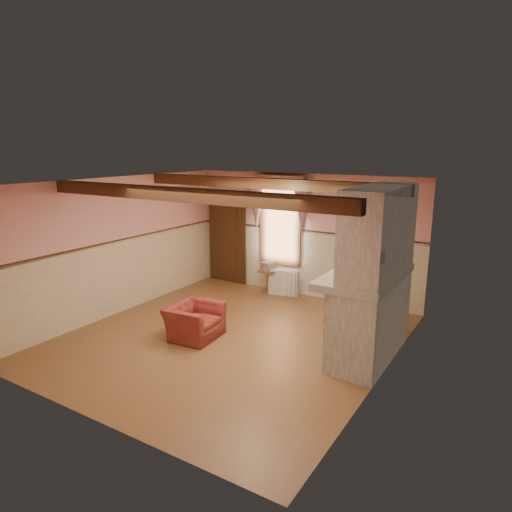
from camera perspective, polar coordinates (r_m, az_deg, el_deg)
The scene contains 26 objects.
floor at distance 8.42m, azimuth -3.27°, elevation -10.19°, with size 5.50×6.00×0.01m, color brown.
ceiling at distance 7.73m, azimuth -3.55°, elevation 9.18°, with size 5.50×6.00×0.01m, color silver.
wall_back at distance 10.49m, azimuth 6.02°, elevation 2.57°, with size 5.50×0.02×2.80m, color pink.
wall_front at distance 5.87m, azimuth -20.53°, elevation -7.11°, with size 5.50×0.02×2.80m, color pink.
wall_left at distance 9.76m, azimuth -16.77°, elevation 1.23°, with size 0.02×6.00×2.80m, color pink.
wall_right at distance 6.82m, azimuth 15.96°, elevation -3.91°, with size 0.02×6.00×2.80m, color pink.
wainscot at distance 8.14m, azimuth -3.34°, elevation -5.36°, with size 5.50×6.00×1.50m, color beige, non-canonical shape.
chair_rail at distance 7.93m, azimuth -3.41°, elevation -0.22°, with size 5.50×6.00×0.08m, color black, non-canonical shape.
firebox at distance 7.89m, azimuth 11.43°, elevation -8.59°, with size 0.20×0.95×0.90m, color black.
armchair at distance 8.41m, azimuth -7.70°, elevation -8.06°, with size 0.94×0.82×0.61m, color maroon.
side_table at distance 10.85m, azimuth 1.57°, elevation -3.12°, with size 0.53×0.53×0.55m, color brown.
book_stack at distance 10.71m, azimuth 1.62°, elevation -1.25°, with size 0.26×0.32×0.20m, color #B7AD8C.
radiator at distance 10.65m, azimuth 3.49°, elevation -3.32°, with size 0.70×0.18×0.60m, color silver.
bowl at distance 7.69m, azimuth 14.05°, elevation -1.34°, with size 0.34×0.34×0.08m, color brown.
mantel_clock at distance 8.14m, azimuth 15.14°, elevation -0.18°, with size 0.14×0.24×0.20m, color black.
oil_lamp at distance 7.75m, azimuth 14.31°, elevation -0.49°, with size 0.11×0.11×0.28m, color gold.
candle_red at distance 6.89m, azimuth 11.87°, elevation -2.62°, with size 0.06×0.06×0.16m, color maroon.
jar_yellow at distance 7.15m, azimuth 12.63°, elevation -2.24°, with size 0.06×0.06×0.12m, color gold.
fireplace at distance 7.46m, azimuth 14.83°, elevation -2.35°, with size 0.85×2.00×2.80m, color gray.
mantel at distance 7.52m, azimuth 13.51°, elevation -2.46°, with size 1.05×2.05×0.12m, color gray.
overmantel_mirror at distance 7.44m, azimuth 12.41°, elevation 2.26°, with size 0.06×1.44×1.04m, color silver.
door at distance 11.56m, azimuth -3.58°, elevation 1.86°, with size 1.10×0.10×2.10m, color black.
window at distance 10.69m, azimuth 3.07°, elevation 4.19°, with size 1.06×0.08×2.02m, color white.
window_drapes at distance 10.53m, azimuth 2.88°, elevation 7.34°, with size 1.30×0.14×1.40m, color gray.
ceiling_beam_front at distance 6.79m, azimuth -9.41°, elevation 7.58°, with size 5.50×0.18×0.20m, color black.
ceiling_beam_back at distance 8.74m, azimuth 1.04°, elevation 9.05°, with size 5.50×0.18×0.20m, color black.
Camera 1 is at (4.43, -6.31, 3.38)m, focal length 32.00 mm.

